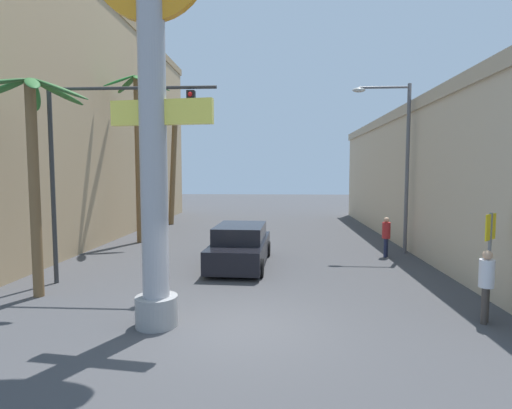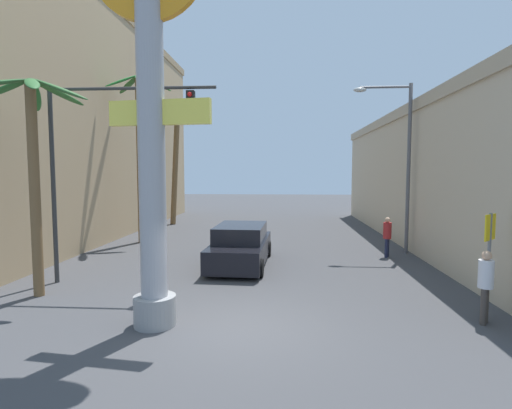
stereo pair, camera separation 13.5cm
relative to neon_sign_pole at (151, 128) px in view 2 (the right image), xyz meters
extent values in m
plane|color=#424244|center=(2.02, 9.97, -4.56)|extent=(92.55, 92.55, 0.00)
cube|color=tan|center=(-9.12, 13.96, 1.46)|extent=(6.57, 24.53, 12.04)
cube|color=#9E7F56|center=(-9.12, 13.96, 7.73)|extent=(6.70, 25.02, 0.50)
cube|color=#C6B293|center=(13.16, 11.73, -1.45)|extent=(8.98, 26.12, 6.22)
cube|color=tan|center=(13.16, 11.73, 1.91)|extent=(9.16, 26.64, 0.50)
cylinder|color=#9E9EA3|center=(-0.01, 0.00, -0.61)|extent=(0.61, 0.61, 7.90)
cylinder|color=gray|center=(-0.01, 0.00, -4.21)|extent=(0.98, 0.98, 0.70)
cube|color=#F2E04C|center=(0.19, 0.00, 0.34)|extent=(2.38, 0.44, 0.56)
cylinder|color=#59595E|center=(8.39, 8.88, -0.88)|extent=(0.16, 0.16, 7.36)
cylinder|color=#59595E|center=(7.32, 8.88, 2.65)|extent=(2.15, 0.10, 0.10)
ellipsoid|color=beige|center=(6.25, 8.88, 2.55)|extent=(0.56, 0.28, 0.20)
cylinder|color=slate|center=(7.99, 1.09, -3.27)|extent=(0.08, 0.08, 2.58)
cube|color=yellow|center=(7.99, 1.09, -2.33)|extent=(0.47, 0.47, 0.64)
cylinder|color=#333333|center=(-4.35, 3.36, -1.44)|extent=(0.14, 0.14, 6.25)
cylinder|color=#333333|center=(-1.72, 3.36, 1.59)|extent=(5.27, 0.10, 0.10)
cube|color=black|center=(0.12, 3.36, 1.14)|extent=(0.24, 0.24, 0.70)
sphere|color=red|center=(0.12, 3.23, 1.36)|extent=(0.14, 0.14, 0.14)
sphere|color=yellow|center=(0.12, 3.23, 1.14)|extent=(0.14, 0.14, 0.14)
sphere|color=green|center=(0.12, 3.23, 0.92)|extent=(0.14, 0.14, 0.14)
cylinder|color=black|center=(0.50, 7.98, -4.24)|extent=(0.25, 0.65, 0.64)
cylinder|color=black|center=(2.34, 7.90, -4.24)|extent=(0.25, 0.65, 0.64)
cylinder|color=black|center=(0.36, 4.53, -4.24)|extent=(0.25, 0.65, 0.64)
cylinder|color=black|center=(2.19, 4.45, -4.24)|extent=(0.25, 0.65, 0.64)
cube|color=black|center=(1.35, 6.22, -4.00)|extent=(2.14, 5.01, 0.80)
cube|color=black|center=(1.35, 6.22, -3.30)|extent=(1.89, 2.78, 0.60)
cylinder|color=brown|center=(-4.24, 10.92, -0.45)|extent=(0.36, 0.36, 8.23)
ellipsoid|color=#28722D|center=(-3.42, 11.08, 3.45)|extent=(1.61, 0.66, 0.83)
ellipsoid|color=#2E602D|center=(-3.83, 11.65, 3.41)|extent=(1.05, 1.50, 0.94)
ellipsoid|color=#32682D|center=(-4.93, 11.39, 3.46)|extent=(1.51, 1.19, 0.79)
ellipsoid|color=#21792D|center=(-4.93, 10.45, 3.45)|extent=(1.50, 1.18, 0.81)
ellipsoid|color=#2E6D2D|center=(-3.95, 10.13, 3.53)|extent=(0.90, 1.67, 0.59)
cylinder|color=brown|center=(-4.46, 18.23, -0.72)|extent=(0.66, 0.88, 7.69)
ellipsoid|color=#225C2D|center=(-3.88, 18.37, 2.98)|extent=(1.64, 0.37, 0.57)
ellipsoid|color=#21702D|center=(-4.28, 19.09, 2.96)|extent=(1.16, 1.57, 0.63)
ellipsoid|color=#217A2D|center=(-5.04, 19.14, 2.99)|extent=(0.98, 1.65, 0.54)
ellipsoid|color=#2C6C2D|center=(-5.55, 18.38, 2.97)|extent=(1.64, 0.37, 0.59)
ellipsoid|color=#325E2D|center=(-5.00, 17.60, 2.87)|extent=(0.87, 1.56, 0.88)
ellipsoid|color=#22642D|center=(-4.29, 17.66, 2.87)|extent=(1.09, 1.49, 0.90)
cylinder|color=brown|center=(-4.08, 1.97, -1.54)|extent=(0.31, 0.31, 6.05)
ellipsoid|color=#31632D|center=(-3.24, 2.01, 1.31)|extent=(1.61, 0.41, 0.70)
ellipsoid|color=#316E2D|center=(-3.68, 2.72, 1.34)|extent=(1.09, 1.61, 0.60)
ellipsoid|color=#2A722D|center=(-4.45, 2.72, 1.28)|extent=(1.04, 1.56, 0.79)
ellipsoid|color=#2A6B2D|center=(-4.90, 2.02, 1.33)|extent=(1.64, 0.44, 0.62)
ellipsoid|color=#2C632D|center=(-3.59, 1.30, 1.32)|extent=(1.23, 1.52, 0.66)
cylinder|color=#1E233F|center=(7.39, 8.13, -4.17)|extent=(0.14, 0.14, 0.79)
cylinder|color=#1E233F|center=(7.30, 7.95, -4.17)|extent=(0.14, 0.14, 0.79)
cylinder|color=#B22626|center=(7.34, 8.04, -3.43)|extent=(0.45, 0.45, 0.68)
sphere|color=tan|center=(7.34, 8.04, -2.98)|extent=(0.22, 0.22, 0.22)
cylinder|color=#3F3833|center=(7.65, 0.53, -4.13)|extent=(0.14, 0.14, 0.86)
cylinder|color=#3F3833|center=(7.77, 0.69, -4.13)|extent=(0.14, 0.14, 0.86)
cylinder|color=silver|center=(7.71, 0.61, -3.37)|extent=(0.48, 0.48, 0.66)
sphere|color=tan|center=(7.71, 0.61, -2.93)|extent=(0.22, 0.22, 0.22)
camera|label=1|loc=(2.82, -8.90, -1.00)|focal=28.00mm
camera|label=2|loc=(2.96, -8.89, -1.00)|focal=28.00mm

